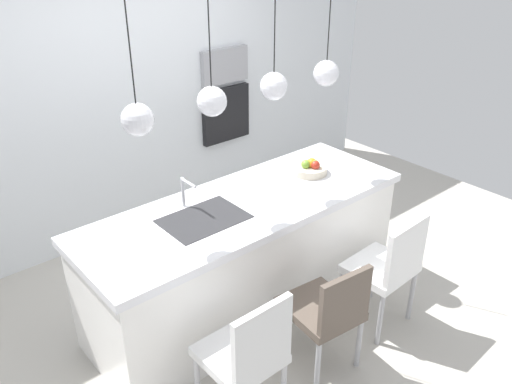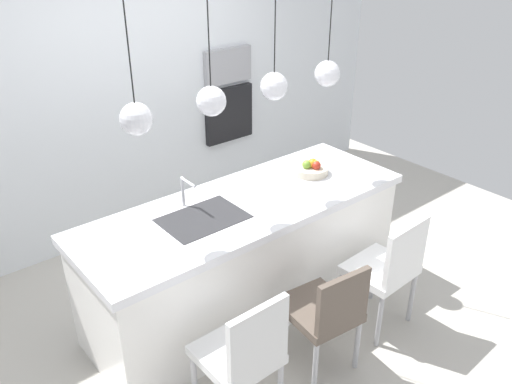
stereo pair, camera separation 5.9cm
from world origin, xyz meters
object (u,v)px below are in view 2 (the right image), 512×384
(chair_near, at_px, (244,353))
(chair_far, at_px, (388,267))
(fruit_bowl, at_px, (311,169))
(chair_middle, at_px, (325,310))
(microwave, at_px, (227,65))
(oven, at_px, (228,114))

(chair_near, distance_m, chair_far, 1.30)
(fruit_bowl, distance_m, chair_middle, 1.22)
(microwave, distance_m, chair_middle, 2.79)
(fruit_bowl, xyz_separation_m, chair_near, (-1.37, -0.88, -0.44))
(oven, xyz_separation_m, chair_far, (-0.40, -2.41, -0.41))
(fruit_bowl, relative_size, chair_middle, 0.34)
(microwave, relative_size, chair_middle, 0.65)
(microwave, relative_size, chair_far, 0.59)
(microwave, bearing_deg, chair_near, -125.24)
(chair_far, bearing_deg, fruit_bowl, 85.44)
(chair_far, bearing_deg, chair_near, -179.81)
(oven, distance_m, chair_far, 2.47)
(chair_middle, bearing_deg, microwave, 66.81)
(chair_far, bearing_deg, oven, 80.57)
(oven, distance_m, chair_middle, 2.66)
(fruit_bowl, relative_size, microwave, 0.52)
(chair_middle, bearing_deg, fruit_bowl, 51.17)
(fruit_bowl, distance_m, microwave, 1.64)
(oven, height_order, chair_near, oven)
(fruit_bowl, relative_size, chair_far, 0.31)
(fruit_bowl, xyz_separation_m, oven, (0.33, 1.54, -0.03))
(microwave, height_order, chair_far, microwave)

